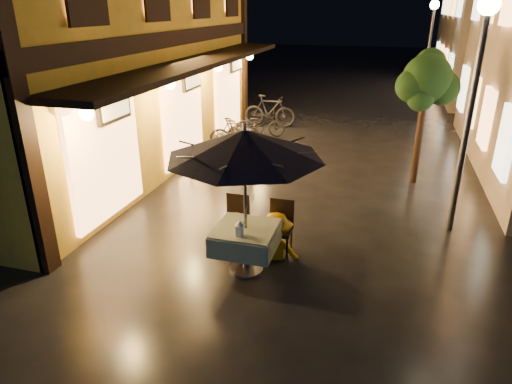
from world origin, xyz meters
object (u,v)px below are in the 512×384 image
(streetlamp_near, at_px, (476,76))
(patio_umbrella, at_px, (245,144))
(table_lantern, at_px, (240,228))
(bicycle_0, at_px, (221,157))
(person_yellow, at_px, (276,215))
(person_orange, at_px, (235,214))
(cafe_table, at_px, (246,238))

(streetlamp_near, xyz_separation_m, patio_umbrella, (-3.36, -2.49, -0.77))
(table_lantern, height_order, bicycle_0, table_lantern)
(person_yellow, bearing_deg, person_orange, -2.74)
(bicycle_0, bearing_deg, person_yellow, -148.74)
(patio_umbrella, distance_m, bicycle_0, 4.97)
(table_lantern, bearing_deg, streetlamp_near, 39.56)
(streetlamp_near, height_order, bicycle_0, streetlamp_near)
(table_lantern, relative_size, person_orange, 0.17)
(cafe_table, distance_m, table_lantern, 0.44)
(streetlamp_near, relative_size, person_orange, 2.82)
(patio_umbrella, bearing_deg, table_lantern, -90.00)
(cafe_table, relative_size, table_lantern, 3.96)
(person_orange, bearing_deg, streetlamp_near, -157.35)
(person_orange, distance_m, bicycle_0, 4.08)
(streetlamp_near, bearing_deg, cafe_table, -143.50)
(cafe_table, height_order, patio_umbrella, patio_umbrella)
(person_yellow, relative_size, bicycle_0, 0.88)
(table_lantern, height_order, person_yellow, person_yellow)
(person_orange, xyz_separation_m, bicycle_0, (-1.62, 3.73, -0.29))
(cafe_table, bearing_deg, bicycle_0, 115.01)
(streetlamp_near, bearing_deg, person_orange, -151.89)
(cafe_table, xyz_separation_m, person_yellow, (0.36, 0.60, 0.19))
(patio_umbrella, relative_size, person_orange, 1.64)
(cafe_table, bearing_deg, streetlamp_near, 36.50)
(patio_umbrella, bearing_deg, bicycle_0, 115.01)
(table_lantern, distance_m, bicycle_0, 4.96)
(bicycle_0, bearing_deg, person_orange, -157.89)
(streetlamp_near, xyz_separation_m, person_yellow, (-3.01, -1.89, -2.14))
(streetlamp_near, xyz_separation_m, person_orange, (-3.72, -1.98, -2.17))
(patio_umbrella, relative_size, person_yellow, 1.59)
(cafe_table, bearing_deg, person_yellow, 59.19)
(person_yellow, bearing_deg, cafe_table, 48.91)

